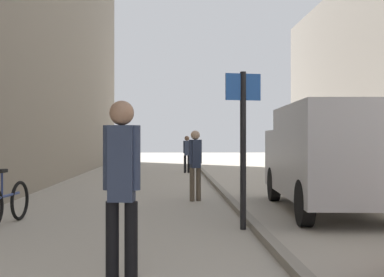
{
  "coord_description": "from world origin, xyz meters",
  "views": [
    {
      "loc": [
        0.22,
        -1.22,
        1.5
      ],
      "look_at": [
        0.67,
        10.05,
        1.5
      ],
      "focal_mm": 46.74,
      "sensor_mm": 36.0,
      "label": 1
    }
  ],
  "objects_px": {
    "delivery_van": "(332,155)",
    "bicycle_leaning": "(7,203)",
    "street_sign_post": "(243,136)",
    "pedestrian_mid_block": "(122,181)",
    "pedestrian_far_crossing": "(187,152)",
    "pedestrian_main_foreground": "(195,160)"
  },
  "relations": [
    {
      "from": "pedestrian_main_foreground",
      "to": "bicycle_leaning",
      "type": "relative_size",
      "value": 0.96
    },
    {
      "from": "pedestrian_far_crossing",
      "to": "delivery_van",
      "type": "bearing_deg",
      "value": -86.16
    },
    {
      "from": "pedestrian_main_foreground",
      "to": "pedestrian_far_crossing",
      "type": "xyz_separation_m",
      "value": [
        0.09,
        9.83,
        -0.04
      ]
    },
    {
      "from": "pedestrian_far_crossing",
      "to": "street_sign_post",
      "type": "relative_size",
      "value": 0.62
    },
    {
      "from": "pedestrian_main_foreground",
      "to": "street_sign_post",
      "type": "xyz_separation_m",
      "value": [
        0.61,
        -3.76,
        0.57
      ]
    },
    {
      "from": "pedestrian_main_foreground",
      "to": "pedestrian_mid_block",
      "type": "xyz_separation_m",
      "value": [
        -1.05,
        -7.01,
        0.1
      ]
    },
    {
      "from": "street_sign_post",
      "to": "bicycle_leaning",
      "type": "relative_size",
      "value": 1.47
    },
    {
      "from": "street_sign_post",
      "to": "delivery_van",
      "type": "bearing_deg",
      "value": -148.29
    },
    {
      "from": "pedestrian_main_foreground",
      "to": "delivery_van",
      "type": "bearing_deg",
      "value": -56.91
    },
    {
      "from": "pedestrian_main_foreground",
      "to": "pedestrian_far_crossing",
      "type": "bearing_deg",
      "value": 67.24
    },
    {
      "from": "pedestrian_mid_block",
      "to": "pedestrian_far_crossing",
      "type": "relative_size",
      "value": 1.16
    },
    {
      "from": "street_sign_post",
      "to": "bicycle_leaning",
      "type": "distance_m",
      "value": 4.23
    },
    {
      "from": "pedestrian_main_foreground",
      "to": "delivery_van",
      "type": "xyz_separation_m",
      "value": [
        2.71,
        -1.88,
        0.19
      ]
    },
    {
      "from": "delivery_van",
      "to": "bicycle_leaning",
      "type": "relative_size",
      "value": 2.94
    },
    {
      "from": "pedestrian_mid_block",
      "to": "street_sign_post",
      "type": "bearing_deg",
      "value": 68.62
    },
    {
      "from": "pedestrian_far_crossing",
      "to": "street_sign_post",
      "type": "distance_m",
      "value": 13.61
    },
    {
      "from": "pedestrian_main_foreground",
      "to": "street_sign_post",
      "type": "bearing_deg",
      "value": -102.96
    },
    {
      "from": "pedestrian_far_crossing",
      "to": "bicycle_leaning",
      "type": "distance_m",
      "value": 13.5
    },
    {
      "from": "pedestrian_main_foreground",
      "to": "pedestrian_far_crossing",
      "type": "height_order",
      "value": "pedestrian_main_foreground"
    },
    {
      "from": "pedestrian_main_foreground",
      "to": "delivery_van",
      "type": "height_order",
      "value": "delivery_van"
    },
    {
      "from": "pedestrian_mid_block",
      "to": "delivery_van",
      "type": "height_order",
      "value": "delivery_van"
    },
    {
      "from": "pedestrian_mid_block",
      "to": "delivery_van",
      "type": "xyz_separation_m",
      "value": [
        3.77,
        5.13,
        0.09
      ]
    }
  ]
}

